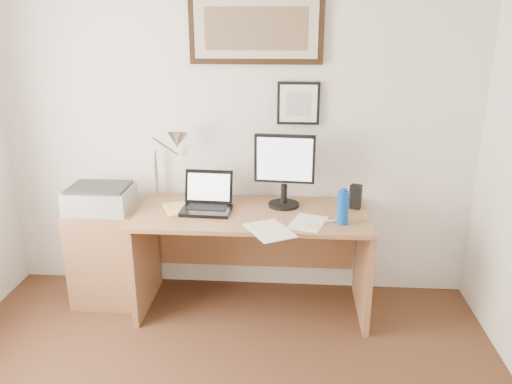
# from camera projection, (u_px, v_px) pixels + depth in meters

# --- Properties ---
(wall_back) EXTENTS (3.50, 0.02, 2.50)m
(wall_back) POSITION_uv_depth(u_px,v_px,m) (236.00, 130.00, 3.63)
(wall_back) COLOR white
(wall_back) RESTS_ON ground
(side_cabinet) EXTENTS (0.50, 0.40, 0.73)m
(side_cabinet) POSITION_uv_depth(u_px,v_px,m) (109.00, 255.00, 3.68)
(side_cabinet) COLOR #8F5E3C
(side_cabinet) RESTS_ON floor
(water_bottle) EXTENTS (0.08, 0.08, 0.22)m
(water_bottle) POSITION_uv_depth(u_px,v_px,m) (343.00, 208.00, 3.21)
(water_bottle) COLOR #0D49AF
(water_bottle) RESTS_ON desk
(bottle_cap) EXTENTS (0.04, 0.04, 0.02)m
(bottle_cap) POSITION_uv_depth(u_px,v_px,m) (344.00, 190.00, 3.17)
(bottle_cap) COLOR #0D49AF
(bottle_cap) RESTS_ON water_bottle
(speaker) EXTENTS (0.09, 0.09, 0.17)m
(speaker) POSITION_uv_depth(u_px,v_px,m) (355.00, 197.00, 3.49)
(speaker) COLOR black
(speaker) RESTS_ON desk
(paper_sheet_a) EXTENTS (0.37, 0.40, 0.00)m
(paper_sheet_a) POSITION_uv_depth(u_px,v_px,m) (270.00, 230.00, 3.13)
(paper_sheet_a) COLOR white
(paper_sheet_a) RESTS_ON desk
(paper_sheet_b) EXTENTS (0.29, 0.34, 0.00)m
(paper_sheet_b) POSITION_uv_depth(u_px,v_px,m) (308.00, 223.00, 3.25)
(paper_sheet_b) COLOR white
(paper_sheet_b) RESTS_ON desk
(sticky_pad) EXTENTS (0.08, 0.08, 0.01)m
(sticky_pad) POSITION_uv_depth(u_px,v_px,m) (311.00, 227.00, 3.17)
(sticky_pad) COLOR #FCDE77
(sticky_pad) RESTS_ON desk
(marker_pen) EXTENTS (0.14, 0.06, 0.02)m
(marker_pen) POSITION_uv_depth(u_px,v_px,m) (331.00, 221.00, 3.26)
(marker_pen) COLOR white
(marker_pen) RESTS_ON desk
(book) EXTENTS (0.28, 0.31, 0.02)m
(book) POSITION_uv_depth(u_px,v_px,m) (165.00, 211.00, 3.44)
(book) COLOR #E4D06B
(book) RESTS_ON desk
(desk) EXTENTS (1.60, 0.70, 0.75)m
(desk) POSITION_uv_depth(u_px,v_px,m) (254.00, 238.00, 3.59)
(desk) COLOR #8F5E3C
(desk) RESTS_ON floor
(laptop) EXTENTS (0.35, 0.31, 0.26)m
(laptop) POSITION_uv_depth(u_px,v_px,m) (207.00, 202.00, 3.47)
(laptop) COLOR black
(laptop) RESTS_ON desk
(lcd_monitor) EXTENTS (0.42, 0.22, 0.52)m
(lcd_monitor) POSITION_uv_depth(u_px,v_px,m) (284.00, 167.00, 3.45)
(lcd_monitor) COLOR black
(lcd_monitor) RESTS_ON desk
(printer) EXTENTS (0.44, 0.34, 0.18)m
(printer) POSITION_uv_depth(u_px,v_px,m) (100.00, 198.00, 3.51)
(printer) COLOR #9F9FA1
(printer) RESTS_ON side_cabinet
(desk_lamp) EXTENTS (0.29, 0.27, 0.53)m
(desk_lamp) POSITION_uv_depth(u_px,v_px,m) (175.00, 143.00, 3.50)
(desk_lamp) COLOR silver
(desk_lamp) RESTS_ON desk
(picture_large) EXTENTS (0.92, 0.04, 0.47)m
(picture_large) POSITION_uv_depth(u_px,v_px,m) (256.00, 29.00, 3.37)
(picture_large) COLOR black
(picture_large) RESTS_ON wall_back
(picture_small) EXTENTS (0.30, 0.03, 0.30)m
(picture_small) POSITION_uv_depth(u_px,v_px,m) (298.00, 103.00, 3.51)
(picture_small) COLOR black
(picture_small) RESTS_ON wall_back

